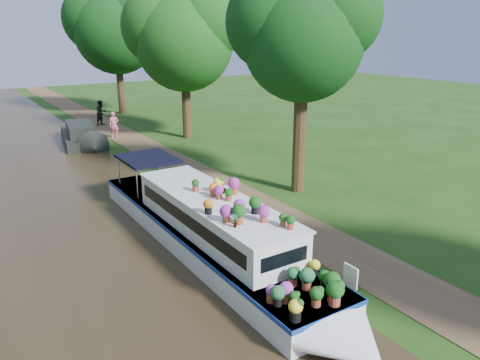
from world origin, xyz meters
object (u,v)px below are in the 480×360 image
object	(u,v)px
pedestrian_pink	(114,125)
pedestrian_dark	(101,113)
plant_boat	(214,230)
second_boat	(81,136)

from	to	relation	value
pedestrian_pink	pedestrian_dark	distance (m)	4.63
plant_boat	pedestrian_dark	xyz separation A→B (m)	(3.33, 22.36, 0.08)
plant_boat	second_boat	bearing A→B (deg)	88.35
second_boat	plant_boat	bearing A→B (deg)	-82.48
plant_boat	second_boat	world-z (taller)	plant_boat
pedestrian_dark	pedestrian_pink	bearing A→B (deg)	-127.08
plant_boat	pedestrian_dark	size ratio (longest dim) A/B	7.51
plant_boat	second_boat	xyz separation A→B (m)	(0.50, 17.34, -0.34)
plant_boat	pedestrian_dark	world-z (taller)	plant_boat
pedestrian_dark	second_boat	bearing A→B (deg)	-149.27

